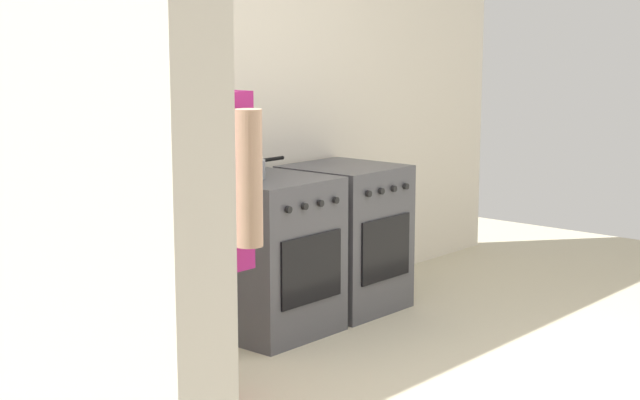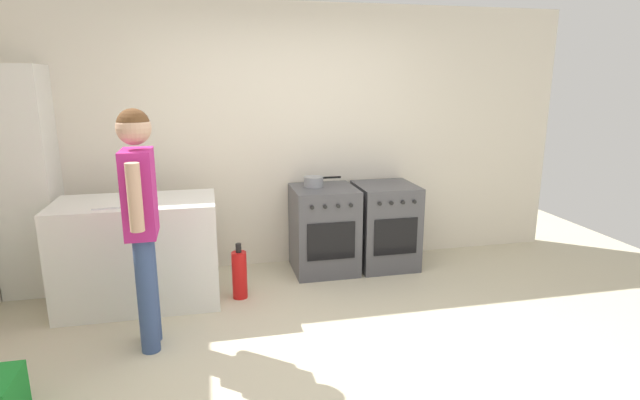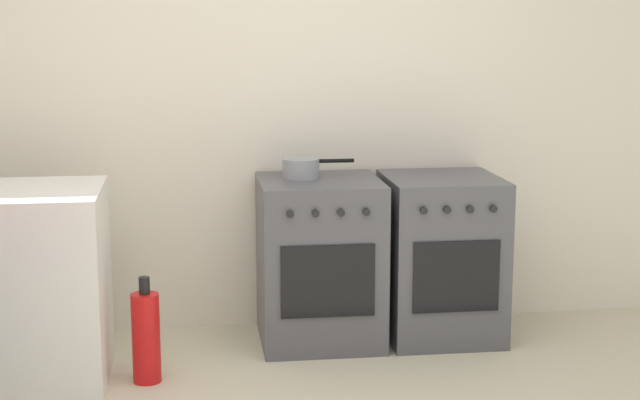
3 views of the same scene
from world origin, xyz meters
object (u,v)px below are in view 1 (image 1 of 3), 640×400
at_px(knife_paring, 7,216).
at_px(pot, 248,169).
at_px(oven_left, 269,256).
at_px(fire_extinguisher, 212,350).
at_px(knife_bread, 42,235).
at_px(person, 197,211).
at_px(oven_right, 345,237).

bearing_deg(knife_paring, pot, 9.28).
bearing_deg(pot, oven_left, -38.54).
bearing_deg(knife_paring, fire_extinguisher, -19.54).
xyz_separation_m(knife_bread, knife_paring, (0.12, 0.41, 0.00)).
height_order(pot, knife_paring, pot).
height_order(knife_bread, knife_paring, same).
relative_size(oven_left, person, 0.50).
xyz_separation_m(oven_right, knife_paring, (-2.32, -0.19, 0.48)).
bearing_deg(knife_paring, oven_right, 4.72).
xyz_separation_m(knife_bread, person, (0.24, -0.55, 0.12)).
relative_size(oven_left, oven_right, 1.00).
distance_m(oven_left, pot, 0.49).
distance_m(knife_bread, knife_paring, 0.43).
height_order(oven_right, person, person).
bearing_deg(oven_left, knife_bread, -161.39).
xyz_separation_m(knife_bread, fire_extinguisher, (0.92, 0.13, -0.69)).
relative_size(oven_left, pot, 2.29).
bearing_deg(person, fire_extinguisher, 44.91).
distance_m(oven_left, person, 2.02).
distance_m(knife_paring, person, 0.98).
bearing_deg(fire_extinguisher, knife_paring, 160.46).
relative_size(oven_left, fire_extinguisher, 1.70).
bearing_deg(oven_right, pot, 174.61).
bearing_deg(knife_paring, oven_left, 6.52).
bearing_deg(pot, oven_right, -5.39).
bearing_deg(knife_bread, knife_paring, 74.22).
bearing_deg(person, oven_right, 27.81).
height_order(knife_paring, person, person).
height_order(knife_bread, person, person).
relative_size(person, fire_extinguisher, 3.39).
distance_m(knife_paring, fire_extinguisher, 1.10).
bearing_deg(person, oven_left, 36.71).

